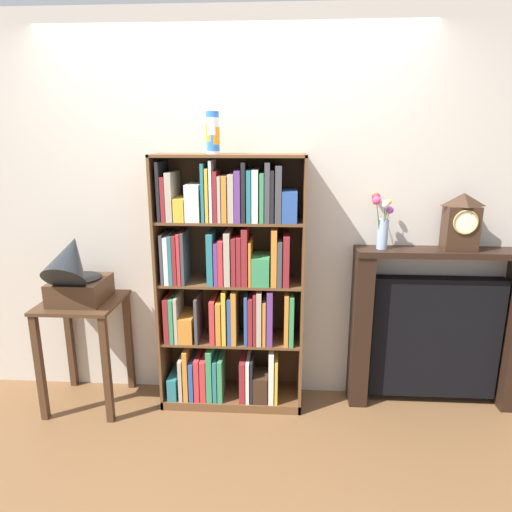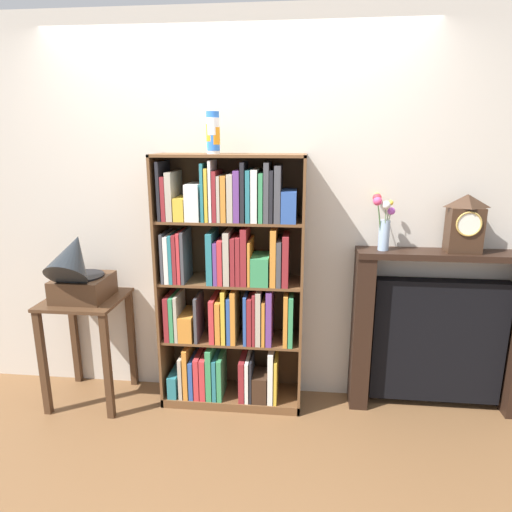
{
  "view_description": "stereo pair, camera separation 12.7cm",
  "coord_description": "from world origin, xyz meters",
  "px_view_note": "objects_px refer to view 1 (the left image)",
  "views": [
    {
      "loc": [
        0.34,
        -2.72,
        1.81
      ],
      "look_at": [
        0.17,
        0.11,
        1.06
      ],
      "focal_mm": 31.67,
      "sensor_mm": 36.0,
      "label": 1
    },
    {
      "loc": [
        0.47,
        -2.71,
        1.81
      ],
      "look_at": [
        0.17,
        0.11,
        1.06
      ],
      "focal_mm": 31.67,
      "sensor_mm": 36.0,
      "label": 2
    }
  ],
  "objects_px": {
    "bookshelf": "(230,288)",
    "side_table_left": "(84,329)",
    "cup_stack": "(213,133)",
    "gramophone": "(74,273)",
    "fireplace_mantel": "(436,330)",
    "mantel_clock": "(461,222)",
    "flower_vase": "(382,220)"
  },
  "relations": [
    {
      "from": "bookshelf",
      "to": "side_table_left",
      "type": "distance_m",
      "value": 1.03
    },
    {
      "from": "cup_stack",
      "to": "side_table_left",
      "type": "bearing_deg",
      "value": -174.83
    },
    {
      "from": "side_table_left",
      "to": "bookshelf",
      "type": "bearing_deg",
      "value": 4.25
    },
    {
      "from": "bookshelf",
      "to": "gramophone",
      "type": "relative_size",
      "value": 3.29
    },
    {
      "from": "gramophone",
      "to": "bookshelf",
      "type": "bearing_deg",
      "value": 7.47
    },
    {
      "from": "side_table_left",
      "to": "fireplace_mantel",
      "type": "distance_m",
      "value": 2.39
    },
    {
      "from": "bookshelf",
      "to": "mantel_clock",
      "type": "distance_m",
      "value": 1.54
    },
    {
      "from": "fireplace_mantel",
      "to": "gramophone",
      "type": "bearing_deg",
      "value": -174.94
    },
    {
      "from": "fireplace_mantel",
      "to": "mantel_clock",
      "type": "height_order",
      "value": "mantel_clock"
    },
    {
      "from": "gramophone",
      "to": "fireplace_mantel",
      "type": "bearing_deg",
      "value": 5.06
    },
    {
      "from": "mantel_clock",
      "to": "bookshelf",
      "type": "bearing_deg",
      "value": -177.65
    },
    {
      "from": "side_table_left",
      "to": "cup_stack",
      "type": "bearing_deg",
      "value": 5.17
    },
    {
      "from": "side_table_left",
      "to": "fireplace_mantel",
      "type": "relative_size",
      "value": 0.66
    },
    {
      "from": "gramophone",
      "to": "flower_vase",
      "type": "xyz_separation_m",
      "value": [
        1.96,
        0.18,
        0.33
      ]
    },
    {
      "from": "cup_stack",
      "to": "mantel_clock",
      "type": "xyz_separation_m",
      "value": [
        1.56,
        0.05,
        -0.54
      ]
    },
    {
      "from": "bookshelf",
      "to": "side_table_left",
      "type": "height_order",
      "value": "bookshelf"
    },
    {
      "from": "cup_stack",
      "to": "fireplace_mantel",
      "type": "height_order",
      "value": "cup_stack"
    },
    {
      "from": "side_table_left",
      "to": "flower_vase",
      "type": "height_order",
      "value": "flower_vase"
    },
    {
      "from": "bookshelf",
      "to": "cup_stack",
      "type": "distance_m",
      "value": 1.0
    },
    {
      "from": "mantel_clock",
      "to": "fireplace_mantel",
      "type": "bearing_deg",
      "value": 164.7
    },
    {
      "from": "bookshelf",
      "to": "mantel_clock",
      "type": "xyz_separation_m",
      "value": [
        1.47,
        0.06,
        0.45
      ]
    },
    {
      "from": "side_table_left",
      "to": "mantel_clock",
      "type": "distance_m",
      "value": 2.57
    },
    {
      "from": "cup_stack",
      "to": "gramophone",
      "type": "bearing_deg",
      "value": -171.31
    },
    {
      "from": "cup_stack",
      "to": "flower_vase",
      "type": "xyz_separation_m",
      "value": [
        1.07,
        0.04,
        -0.54
      ]
    },
    {
      "from": "gramophone",
      "to": "fireplace_mantel",
      "type": "distance_m",
      "value": 2.43
    },
    {
      "from": "bookshelf",
      "to": "fireplace_mantel",
      "type": "distance_m",
      "value": 1.43
    },
    {
      "from": "bookshelf",
      "to": "gramophone",
      "type": "height_order",
      "value": "bookshelf"
    },
    {
      "from": "flower_vase",
      "to": "fireplace_mantel",
      "type": "bearing_deg",
      "value": 3.99
    },
    {
      "from": "bookshelf",
      "to": "flower_vase",
      "type": "xyz_separation_m",
      "value": [
        0.98,
        0.05,
        0.46
      ]
    },
    {
      "from": "fireplace_mantel",
      "to": "mantel_clock",
      "type": "xyz_separation_m",
      "value": [
        0.08,
        -0.02,
        0.75
      ]
    },
    {
      "from": "gramophone",
      "to": "mantel_clock",
      "type": "relative_size",
      "value": 1.43
    },
    {
      "from": "gramophone",
      "to": "fireplace_mantel",
      "type": "relative_size",
      "value": 0.46
    }
  ]
}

